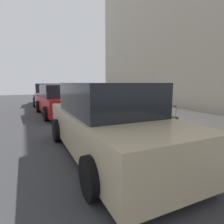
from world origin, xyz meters
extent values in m
plane|color=#333335|center=(0.00, 0.00, 0.00)|extent=(40.00, 40.00, 0.00)
cube|color=#9E9B93|center=(0.00, -2.50, 0.07)|extent=(18.00, 5.00, 0.14)
cube|color=#59601E|center=(-4.18, -0.73, 0.41)|extent=(0.43, 0.22, 0.54)
cube|color=black|center=(-4.18, -0.73, 0.41)|extent=(0.43, 0.06, 0.55)
cylinder|color=gray|center=(-4.36, -0.74, 0.83)|extent=(0.02, 0.02, 0.31)
cylinder|color=gray|center=(-4.00, -0.72, 0.83)|extent=(0.02, 0.02, 0.31)
cylinder|color=black|center=(-4.18, -0.73, 0.99)|extent=(0.36, 0.05, 0.02)
cylinder|color=black|center=(-4.36, -0.74, 0.16)|extent=(0.05, 0.02, 0.04)
cylinder|color=black|center=(-3.99, -0.72, 0.16)|extent=(0.05, 0.02, 0.04)
cube|color=#9EA0A8|center=(-3.64, -0.74, 0.39)|extent=(0.44, 0.25, 0.51)
cube|color=black|center=(-3.64, -0.74, 0.39)|extent=(0.44, 0.07, 0.52)
cylinder|color=gray|center=(-3.83, -0.75, 0.75)|extent=(0.02, 0.02, 0.21)
cylinder|color=gray|center=(-3.46, -0.73, 0.75)|extent=(0.02, 0.02, 0.21)
cylinder|color=black|center=(-3.64, -0.74, 0.86)|extent=(0.37, 0.05, 0.02)
cylinder|color=black|center=(-3.83, -0.75, 0.16)|extent=(0.05, 0.02, 0.04)
cylinder|color=black|center=(-3.45, -0.73, 0.16)|extent=(0.05, 0.02, 0.04)
cube|color=black|center=(-3.12, -0.73, 0.45)|extent=(0.41, 0.25, 0.63)
cube|color=black|center=(-3.12, -0.73, 0.45)|extent=(0.41, 0.05, 0.64)
cylinder|color=gray|center=(-3.29, -0.74, 0.89)|extent=(0.02, 0.02, 0.25)
cylinder|color=gray|center=(-2.95, -0.73, 0.89)|extent=(0.02, 0.02, 0.25)
cylinder|color=black|center=(-3.12, -0.73, 1.02)|extent=(0.34, 0.03, 0.02)
cylinder|color=black|center=(-3.29, -0.74, 0.16)|extent=(0.04, 0.02, 0.04)
cylinder|color=black|center=(-2.94, -0.73, 0.16)|extent=(0.04, 0.02, 0.04)
cube|color=navy|center=(-2.63, -0.67, 0.52)|extent=(0.35, 0.25, 0.76)
cube|color=black|center=(-2.63, -0.67, 0.52)|extent=(0.36, 0.05, 0.77)
cylinder|color=gray|center=(-2.78, -0.67, 1.01)|extent=(0.02, 0.02, 0.23)
cylinder|color=gray|center=(-2.49, -0.67, 1.01)|extent=(0.02, 0.02, 0.23)
cylinder|color=black|center=(-2.63, -0.67, 1.13)|extent=(0.29, 0.03, 0.02)
cylinder|color=black|center=(-2.78, -0.67, 0.16)|extent=(0.04, 0.02, 0.04)
cylinder|color=black|center=(-2.48, -0.67, 0.16)|extent=(0.04, 0.02, 0.04)
cube|color=maroon|center=(-2.16, -0.79, 0.40)|extent=(0.41, 0.29, 0.52)
cube|color=black|center=(-2.16, -0.79, 0.40)|extent=(0.39, 0.08, 0.53)
cylinder|color=gray|center=(-2.32, -0.78, 0.76)|extent=(0.02, 0.02, 0.20)
cylinder|color=gray|center=(-2.00, -0.81, 0.76)|extent=(0.02, 0.02, 0.20)
cylinder|color=black|center=(-2.16, -0.79, 0.85)|extent=(0.32, 0.06, 0.02)
cylinder|color=black|center=(-2.32, -0.78, 0.16)|extent=(0.05, 0.02, 0.04)
cylinder|color=black|center=(-1.99, -0.81, 0.16)|extent=(0.05, 0.02, 0.04)
cube|color=#0F606B|center=(-1.62, -0.71, 0.48)|extent=(0.48, 0.22, 0.69)
cube|color=black|center=(-1.62, -0.71, 0.48)|extent=(0.48, 0.07, 0.70)
cylinder|color=gray|center=(-1.82, -0.73, 0.85)|extent=(0.02, 0.02, 0.04)
cylinder|color=gray|center=(-1.42, -0.70, 0.85)|extent=(0.02, 0.02, 0.04)
cylinder|color=black|center=(-1.62, -0.71, 0.87)|extent=(0.41, 0.06, 0.02)
cylinder|color=black|center=(-1.83, -0.73, 0.16)|extent=(0.05, 0.02, 0.04)
cylinder|color=black|center=(-1.42, -0.70, 0.16)|extent=(0.05, 0.02, 0.04)
cube|color=red|center=(-1.08, -0.79, 0.49)|extent=(0.41, 0.22, 0.69)
cube|color=black|center=(-1.08, -0.79, 0.49)|extent=(0.40, 0.07, 0.71)
cylinder|color=gray|center=(-1.25, -0.77, 0.97)|extent=(0.02, 0.02, 0.27)
cylinder|color=gray|center=(-0.92, -0.80, 0.97)|extent=(0.02, 0.02, 0.27)
cylinder|color=black|center=(-1.08, -0.79, 1.10)|extent=(0.33, 0.05, 0.02)
cylinder|color=black|center=(-1.25, -0.77, 0.16)|extent=(0.05, 0.02, 0.04)
cylinder|color=black|center=(-0.91, -0.80, 0.16)|extent=(0.05, 0.02, 0.04)
cube|color=#59601E|center=(-0.58, -0.72, 0.44)|extent=(0.40, 0.26, 0.60)
cube|color=black|center=(-0.58, -0.72, 0.44)|extent=(0.40, 0.06, 0.61)
cylinder|color=gray|center=(-0.75, -0.73, 0.83)|extent=(0.02, 0.02, 0.19)
cylinder|color=gray|center=(-0.42, -0.71, 0.83)|extent=(0.02, 0.02, 0.19)
cylinder|color=black|center=(-0.58, -0.72, 0.93)|extent=(0.33, 0.04, 0.02)
cylinder|color=black|center=(-0.75, -0.73, 0.16)|extent=(0.04, 0.02, 0.04)
cylinder|color=black|center=(-0.42, -0.71, 0.16)|extent=(0.04, 0.02, 0.04)
cube|color=#9EA0A8|center=(-0.05, -0.69, 0.48)|extent=(0.46, 0.24, 0.68)
cube|color=black|center=(-0.05, -0.69, 0.48)|extent=(0.46, 0.05, 0.70)
cylinder|color=gray|center=(-0.25, -0.68, 0.93)|extent=(0.02, 0.02, 0.21)
cylinder|color=gray|center=(0.14, -0.69, 0.93)|extent=(0.02, 0.02, 0.21)
cylinder|color=black|center=(-0.05, -0.69, 1.03)|extent=(0.39, 0.04, 0.02)
cylinder|color=black|center=(-0.25, -0.68, 0.16)|extent=(0.04, 0.02, 0.04)
cylinder|color=black|center=(0.15, -0.69, 0.16)|extent=(0.04, 0.02, 0.04)
cube|color=black|center=(0.50, -0.77, 0.49)|extent=(0.44, 0.25, 0.69)
cube|color=black|center=(0.50, -0.77, 0.49)|extent=(0.43, 0.07, 0.70)
cylinder|color=gray|center=(0.31, -0.76, 0.92)|extent=(0.02, 0.02, 0.19)
cylinder|color=gray|center=(0.68, -0.78, 0.92)|extent=(0.02, 0.02, 0.19)
cylinder|color=black|center=(0.50, -0.77, 1.02)|extent=(0.36, 0.05, 0.02)
cylinder|color=black|center=(0.31, -0.76, 0.16)|extent=(0.05, 0.02, 0.04)
cylinder|color=black|center=(0.68, -0.78, 0.16)|extent=(0.05, 0.02, 0.04)
cylinder|color=red|center=(1.38, -0.74, 0.49)|extent=(0.20, 0.20, 0.70)
sphere|color=red|center=(1.38, -0.74, 0.89)|extent=(0.21, 0.21, 0.21)
cylinder|color=red|center=(1.53, -0.74, 0.52)|extent=(0.09, 0.10, 0.09)
cylinder|color=red|center=(1.23, -0.74, 0.52)|extent=(0.09, 0.10, 0.09)
cylinder|color=brown|center=(2.17, -0.59, 0.52)|extent=(0.16, 0.16, 0.77)
cube|color=tan|center=(-4.48, 1.46, 0.58)|extent=(4.75, 1.73, 0.81)
cube|color=black|center=(-4.48, 1.46, 1.32)|extent=(2.47, 1.59, 0.66)
cylinder|color=black|center=(-3.02, 2.34, 0.32)|extent=(0.64, 0.22, 0.64)
cylinder|color=black|center=(-3.01, 0.60, 0.32)|extent=(0.64, 0.22, 0.64)
cylinder|color=black|center=(-5.96, 2.32, 0.32)|extent=(0.64, 0.22, 0.64)
cylinder|color=black|center=(-5.95, 0.59, 0.32)|extent=(0.64, 0.22, 0.64)
cube|color=#AD1619|center=(1.53, 1.46, 0.55)|extent=(4.54, 2.04, 0.75)
cube|color=black|center=(1.53, 1.46, 1.24)|extent=(2.40, 1.79, 0.62)
cylinder|color=black|center=(2.86, 2.45, 0.32)|extent=(0.65, 0.25, 0.64)
cylinder|color=black|center=(2.95, 0.61, 0.32)|extent=(0.65, 0.25, 0.64)
cylinder|color=black|center=(0.10, 2.31, 0.32)|extent=(0.65, 0.25, 0.64)
cylinder|color=black|center=(0.19, 0.48, 0.32)|extent=(0.65, 0.25, 0.64)
cube|color=silver|center=(6.76, 1.46, 0.56)|extent=(4.63, 2.14, 0.77)
cube|color=black|center=(6.76, 1.46, 1.26)|extent=(2.45, 1.87, 0.63)
cylinder|color=black|center=(8.21, 2.34, 0.32)|extent=(0.65, 0.26, 0.64)
cylinder|color=black|center=(8.11, 0.43, 0.32)|extent=(0.65, 0.26, 0.64)
cylinder|color=black|center=(5.41, 2.50, 0.32)|extent=(0.65, 0.26, 0.64)
cylinder|color=black|center=(5.31, 0.59, 0.32)|extent=(0.65, 0.26, 0.64)
camera|label=1|loc=(-8.34, 3.12, 1.65)|focal=30.09mm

